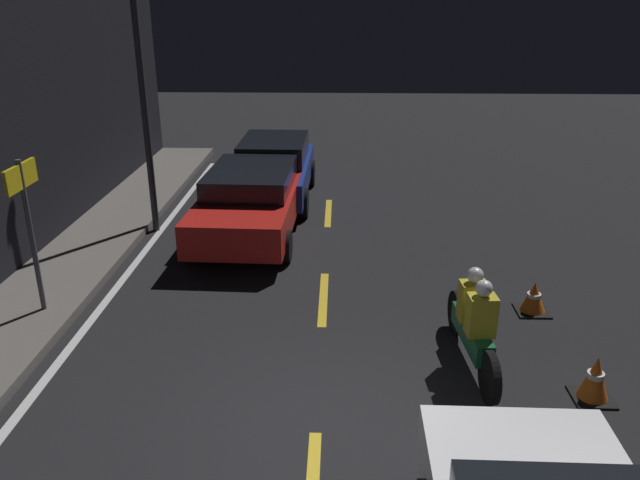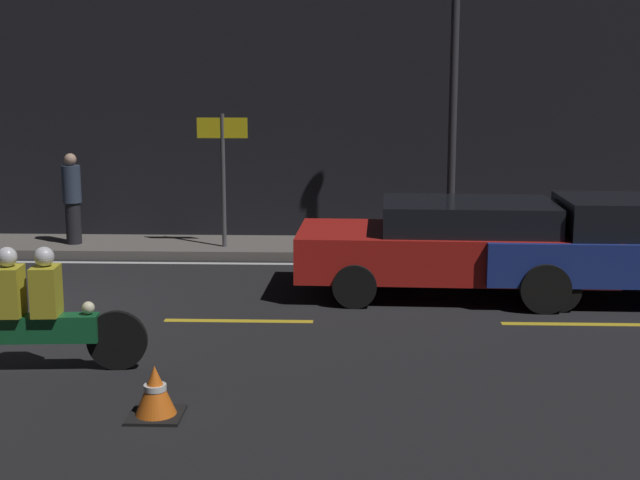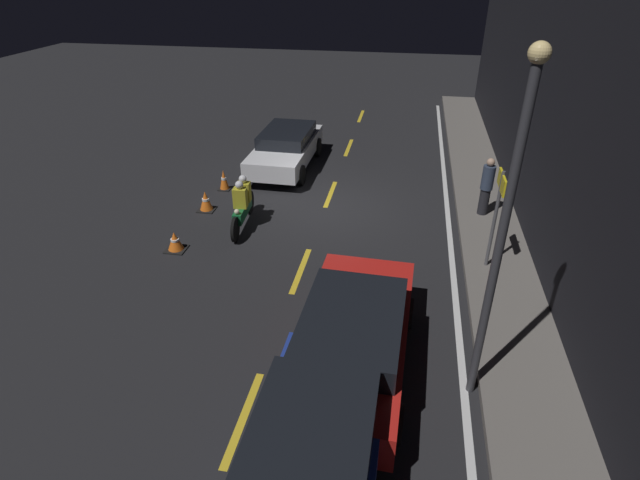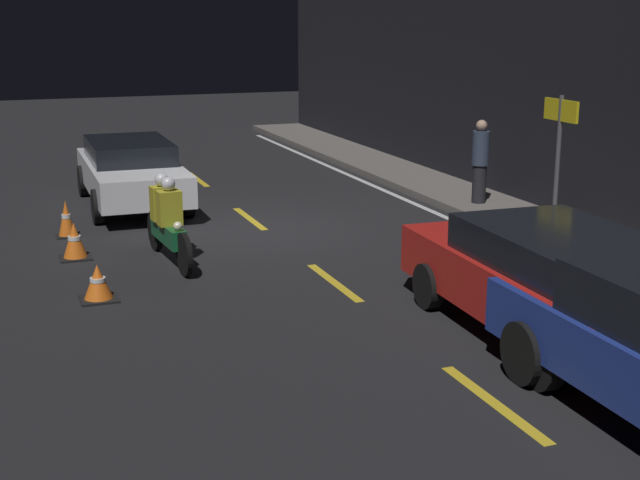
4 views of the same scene
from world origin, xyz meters
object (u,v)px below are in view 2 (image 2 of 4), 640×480
Objects in this scene: taxi_red at (455,244)px; street_lamp at (454,75)px; shop_sign at (223,154)px; traffic_cone_far at (155,392)px; sedan_blue at (630,245)px; motorcycle at (32,313)px; pedestrian at (72,198)px.

taxi_red is 0.80× the size of street_lamp.
traffic_cone_far is at bearing -86.84° from shop_sign.
shop_sign is (-6.37, 3.01, 1.04)m from sedan_blue.
street_lamp reaches higher than shop_sign.
sedan_blue is 8.20× the size of traffic_cone_far.
taxi_red is 1.09× the size of sedan_blue.
street_lamp is (5.22, 5.80, 2.58)m from motorcycle.
motorcycle is at bearing -76.35° from pedestrian.
taxi_red is 4.88m from shop_sign.
sedan_blue is (2.51, -0.24, 0.05)m from taxi_red.
motorcycle is 4.59× the size of traffic_cone_far.
taxi_red is 2.52m from sedan_blue.
motorcycle is 6.84m from pedestrian.
taxi_red is 1.93× the size of shop_sign.
shop_sign is (-3.86, 2.77, 1.08)m from taxi_red.
motorcycle is at bearing 25.50° from sedan_blue.
shop_sign reaches higher than pedestrian.
motorcycle is 1.42× the size of pedestrian.
shop_sign is at bearing -3.55° from pedestrian.
traffic_cone_far is (1.64, -1.31, -0.41)m from motorcycle.
shop_sign reaches higher than sedan_blue.
motorcycle is at bearing 38.09° from taxi_red.
traffic_cone_far is 0.09× the size of street_lamp.
pedestrian is 2.95m from shop_sign.
shop_sign is (-0.43, 7.77, 1.59)m from traffic_cone_far.
traffic_cone_far is at bearing -42.84° from motorcycle.
pedestrian is at bearing 112.25° from traffic_cone_far.
pedestrian reaches higher than motorcycle.
street_lamp is at bearing -6.97° from pedestrian.
street_lamp is at bearing 43.77° from motorcycle.
pedestrian is 0.70× the size of shop_sign.
shop_sign is at bearing 93.16° from traffic_cone_far.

